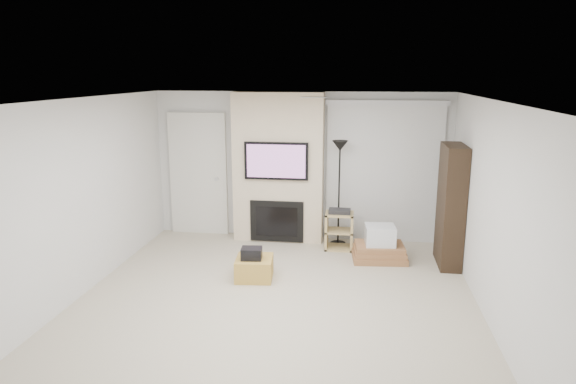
# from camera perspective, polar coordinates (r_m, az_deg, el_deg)

# --- Properties ---
(floor) EXTENTS (5.00, 5.50, 0.00)m
(floor) POSITION_cam_1_polar(r_m,az_deg,el_deg) (6.53, -1.49, -12.29)
(floor) COLOR #BDB299
(floor) RESTS_ON ground
(ceiling) EXTENTS (5.00, 5.50, 0.00)m
(ceiling) POSITION_cam_1_polar(r_m,az_deg,el_deg) (5.91, -1.64, 10.19)
(ceiling) COLOR white
(ceiling) RESTS_ON wall_back
(wall_back) EXTENTS (5.00, 0.00, 2.50)m
(wall_back) POSITION_cam_1_polar(r_m,az_deg,el_deg) (8.76, 1.41, 2.92)
(wall_back) COLOR silver
(wall_back) RESTS_ON ground
(wall_front) EXTENTS (5.00, 0.00, 2.50)m
(wall_front) POSITION_cam_1_polar(r_m,az_deg,el_deg) (3.58, -9.04, -12.78)
(wall_front) COLOR silver
(wall_front) RESTS_ON ground
(wall_left) EXTENTS (0.00, 5.50, 2.50)m
(wall_left) POSITION_cam_1_polar(r_m,az_deg,el_deg) (6.96, -22.33, -0.77)
(wall_left) COLOR silver
(wall_left) RESTS_ON ground
(wall_right) EXTENTS (0.00, 5.50, 2.50)m
(wall_right) POSITION_cam_1_polar(r_m,az_deg,el_deg) (6.21, 21.85, -2.32)
(wall_right) COLOR silver
(wall_right) RESTS_ON ground
(hvac_vent) EXTENTS (0.35, 0.18, 0.01)m
(hvac_vent) POSITION_cam_1_polar(r_m,az_deg,el_deg) (6.65, 2.99, 10.48)
(hvac_vent) COLOR silver
(hvac_vent) RESTS_ON ceiling
(ottoman) EXTENTS (0.55, 0.55, 0.30)m
(ottoman) POSITION_cam_1_polar(r_m,az_deg,el_deg) (7.23, -3.77, -8.44)
(ottoman) COLOR gold
(ottoman) RESTS_ON floor
(black_bag) EXTENTS (0.30, 0.25, 0.16)m
(black_bag) POSITION_cam_1_polar(r_m,az_deg,el_deg) (7.11, -4.07, -6.83)
(black_bag) COLOR black
(black_bag) RESTS_ON ottoman
(fireplace_wall) EXTENTS (1.50, 0.47, 2.50)m
(fireplace_wall) POSITION_cam_1_polar(r_m,az_deg,el_deg) (8.61, -1.07, 2.64)
(fireplace_wall) COLOR beige
(fireplace_wall) RESTS_ON floor
(entry_door) EXTENTS (1.02, 0.11, 2.14)m
(entry_door) POSITION_cam_1_polar(r_m,az_deg,el_deg) (9.14, -9.91, 1.90)
(entry_door) COLOR silver
(entry_door) RESTS_ON floor
(vertical_blinds) EXTENTS (1.98, 0.10, 2.37)m
(vertical_blinds) POSITION_cam_1_polar(r_m,az_deg,el_deg) (8.66, 10.62, 2.73)
(vertical_blinds) COLOR silver
(vertical_blinds) RESTS_ON floor
(floor_lamp) EXTENTS (0.26, 0.26, 1.74)m
(floor_lamp) POSITION_cam_1_polar(r_m,az_deg,el_deg) (8.34, 5.76, 3.18)
(floor_lamp) COLOR black
(floor_lamp) RESTS_ON floor
(av_stand) EXTENTS (0.45, 0.38, 0.66)m
(av_stand) POSITION_cam_1_polar(r_m,az_deg,el_deg) (8.37, 5.71, -4.01)
(av_stand) COLOR tan
(av_stand) RESTS_ON floor
(box_stack) EXTENTS (0.85, 0.68, 0.54)m
(box_stack) POSITION_cam_1_polar(r_m,az_deg,el_deg) (8.01, 10.13, -6.01)
(box_stack) COLOR #94623C
(box_stack) RESTS_ON floor
(bookshelf) EXTENTS (0.30, 0.80, 1.80)m
(bookshelf) POSITION_cam_1_polar(r_m,az_deg,el_deg) (7.88, 17.64, -1.48)
(bookshelf) COLOR black
(bookshelf) RESTS_ON floor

